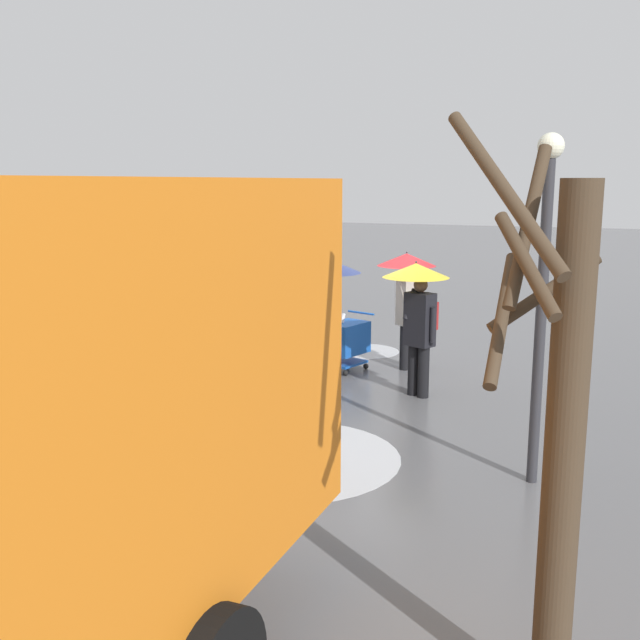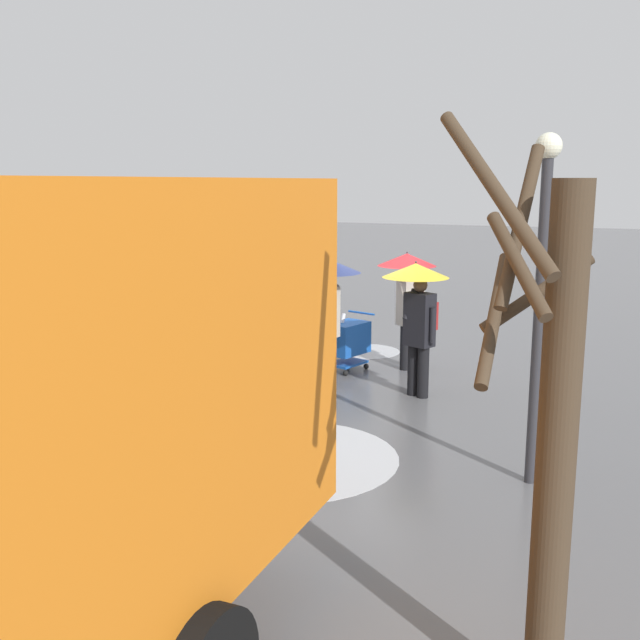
# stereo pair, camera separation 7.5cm
# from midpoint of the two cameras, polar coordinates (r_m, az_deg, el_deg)

# --- Properties ---
(ground_plane) EXTENTS (90.00, 90.00, 0.00)m
(ground_plane) POSITION_cam_midpoint_polar(r_m,az_deg,el_deg) (12.88, 2.98, -4.28)
(ground_plane) COLOR #5B5B5E
(slush_patch_near_cluster) EXTENTS (2.71, 2.71, 0.01)m
(slush_patch_near_cluster) POSITION_cam_midpoint_polar(r_m,az_deg,el_deg) (9.13, -2.49, -10.71)
(slush_patch_near_cluster) COLOR silver
(slush_patch_near_cluster) RESTS_ON ground
(slush_patch_under_van) EXTENTS (1.33, 1.33, 0.01)m
(slush_patch_under_van) POSITION_cam_midpoint_polar(r_m,az_deg,el_deg) (14.59, 3.48, -2.46)
(slush_patch_under_van) COLOR #ADAFB5
(slush_patch_under_van) RESTS_ON ground
(cargo_van_parked_right) EXTENTS (2.25, 5.36, 2.60)m
(cargo_van_parked_right) POSITION_cam_midpoint_polar(r_m,az_deg,el_deg) (15.38, -9.50, 2.56)
(cargo_van_parked_right) COLOR white
(cargo_van_parked_right) RESTS_ON ground
(shopping_cart_vendor) EXTENTS (0.77, 0.95, 1.04)m
(shopping_cart_vendor) POSITION_cam_midpoint_polar(r_m,az_deg,el_deg) (12.99, 1.95, -1.55)
(shopping_cart_vendor) COLOR #1951B2
(shopping_cart_vendor) RESTS_ON ground
(hand_dolly_boxes) EXTENTS (0.68, 0.81, 1.32)m
(hand_dolly_boxes) POSITION_cam_midpoint_polar(r_m,az_deg,el_deg) (12.79, -1.56, -2.00)
(hand_dolly_boxes) COLOR #515156
(hand_dolly_boxes) RESTS_ON ground
(pedestrian_pink_side) EXTENTS (1.04, 1.04, 2.15)m
(pedestrian_pink_side) POSITION_cam_midpoint_polar(r_m,az_deg,el_deg) (11.86, 0.45, 2.25)
(pedestrian_pink_side) COLOR black
(pedestrian_pink_side) RESTS_ON ground
(pedestrian_black_side) EXTENTS (1.04, 1.04, 2.15)m
(pedestrian_black_side) POSITION_cam_midpoint_polar(r_m,az_deg,el_deg) (12.99, 6.77, 2.93)
(pedestrian_black_side) COLOR black
(pedestrian_black_side) RESTS_ON ground
(pedestrian_white_side) EXTENTS (1.04, 1.04, 2.15)m
(pedestrian_white_side) POSITION_cam_midpoint_polar(r_m,az_deg,el_deg) (13.03, -1.75, 3.03)
(pedestrian_white_side) COLOR black
(pedestrian_white_side) RESTS_ON ground
(pedestrian_far_side) EXTENTS (1.04, 1.04, 2.15)m
(pedestrian_far_side) POSITION_cam_midpoint_polar(r_m,az_deg,el_deg) (11.39, 7.53, 1.72)
(pedestrian_far_side) COLOR black
(pedestrian_far_side) RESTS_ON ground
(bare_tree_near) EXTENTS (0.93, 1.31, 3.76)m
(bare_tree_near) POSITION_cam_midpoint_polar(r_m,az_deg,el_deg) (4.63, 17.70, -8.46)
(bare_tree_near) COLOR #423323
(bare_tree_near) RESTS_ON ground
(street_lamp) EXTENTS (0.28, 0.28, 3.86)m
(street_lamp) POSITION_cam_midpoint_polar(r_m,az_deg,el_deg) (8.17, 16.90, 3.44)
(street_lamp) COLOR #2D2D33
(street_lamp) RESTS_ON ground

